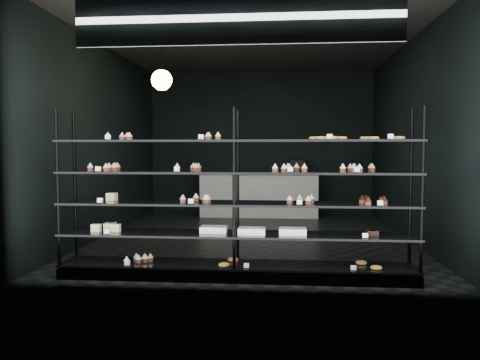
# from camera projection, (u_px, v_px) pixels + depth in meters

# --- Properties ---
(room) EXTENTS (5.01, 6.01, 3.20)m
(room) POSITION_uv_depth(u_px,v_px,m) (253.00, 141.00, 7.64)
(room) COLOR black
(room) RESTS_ON ground
(display_shelf) EXTENTS (4.00, 0.50, 1.91)m
(display_shelf) POSITION_uv_depth(u_px,v_px,m) (234.00, 223.00, 5.27)
(display_shelf) COLOR black
(display_shelf) RESTS_ON room
(signage) EXTENTS (3.30, 0.05, 0.50)m
(signage) POSITION_uv_depth(u_px,v_px,m) (237.00, 19.00, 4.65)
(signage) COLOR #0C123C
(signage) RESTS_ON room
(pendant_lamp) EXTENTS (0.30, 0.30, 0.88)m
(pendant_lamp) POSITION_uv_depth(u_px,v_px,m) (162.00, 80.00, 6.68)
(pendant_lamp) COLOR black
(pendant_lamp) RESTS_ON room
(service_counter) EXTENTS (2.62, 0.65, 1.23)m
(service_counter) POSITION_uv_depth(u_px,v_px,m) (260.00, 193.00, 10.19)
(service_counter) COLOR beige
(service_counter) RESTS_ON room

